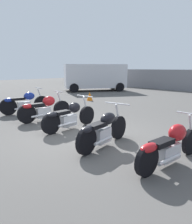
# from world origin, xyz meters

# --- Properties ---
(ground_plane) EXTENTS (60.00, 60.00, 0.00)m
(ground_plane) POSITION_xyz_m (0.00, 0.00, 0.00)
(ground_plane) COLOR #514F4C
(motorcycle_slot_0) EXTENTS (0.71, 2.08, 1.04)m
(motorcycle_slot_0) POSITION_xyz_m (-4.18, 0.32, 0.45)
(motorcycle_slot_0) COLOR black
(motorcycle_slot_0) RESTS_ON ground_plane
(motorcycle_slot_1) EXTENTS (0.56, 2.03, 1.03)m
(motorcycle_slot_1) POSITION_xyz_m (-2.47, 0.24, 0.45)
(motorcycle_slot_1) COLOR black
(motorcycle_slot_1) RESTS_ON ground_plane
(motorcycle_slot_2) EXTENTS (0.70, 2.11, 0.99)m
(motorcycle_slot_2) POSITION_xyz_m (-0.95, 0.20, 0.41)
(motorcycle_slot_2) COLOR black
(motorcycle_slot_2) RESTS_ON ground_plane
(motorcycle_slot_3) EXTENTS (0.71, 1.98, 0.99)m
(motorcycle_slot_3) POSITION_xyz_m (0.84, -0.13, 0.42)
(motorcycle_slot_3) COLOR black
(motorcycle_slot_3) RESTS_ON ground_plane
(motorcycle_slot_4) EXTENTS (0.62, 2.13, 0.94)m
(motorcycle_slot_4) POSITION_xyz_m (2.45, 0.09, 0.40)
(motorcycle_slot_4) COLOR black
(motorcycle_slot_4) RESTS_ON ground_plane
(parked_van) EXTENTS (4.29, 5.23, 2.15)m
(parked_van) POSITION_xyz_m (-8.77, 8.74, 1.19)
(parked_van) COLOR silver
(parked_van) RESTS_ON ground_plane
(traffic_cone_near) EXTENTS (0.35, 0.35, 0.50)m
(traffic_cone_near) POSITION_xyz_m (-5.01, 4.74, 0.25)
(traffic_cone_near) COLOR orange
(traffic_cone_near) RESTS_ON ground_plane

